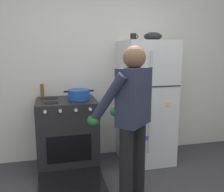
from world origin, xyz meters
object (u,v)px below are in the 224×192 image
at_px(coffee_mug, 133,37).
at_px(pepper_mill, 42,91).
at_px(stove_range, 68,135).
at_px(refrigerator, 146,102).
at_px(red_pot, 79,95).
at_px(person_cook, 131,115).
at_px(mixing_bowl, 153,36).

bearing_deg(coffee_mug, pepper_mill, 172.97).
height_order(stove_range, coffee_mug, coffee_mug).
height_order(refrigerator, red_pot, refrigerator).
bearing_deg(stove_range, person_cook, -60.52).
distance_m(red_pot, coffee_mug, 1.06).
xyz_separation_m(pepper_mill, mixing_bowl, (1.47, -0.20, 0.71)).
relative_size(red_pot, coffee_mug, 3.38).
relative_size(red_pot, mixing_bowl, 1.54).
bearing_deg(red_pot, stove_range, 168.73).
relative_size(refrigerator, red_pot, 4.45).
height_order(person_cook, pepper_mill, person_cook).
bearing_deg(refrigerator, coffee_mug, 164.16).
bearing_deg(coffee_mug, red_pot, -172.46).
distance_m(stove_range, red_pot, 0.57).
bearing_deg(stove_range, mixing_bowl, 0.88).
bearing_deg(coffee_mug, mixing_bowl, -10.99).
bearing_deg(refrigerator, red_pot, -176.95).
height_order(red_pot, pepper_mill, pepper_mill).
distance_m(red_pot, mixing_bowl, 1.26).
relative_size(person_cook, pepper_mill, 8.76).
height_order(person_cook, red_pot, person_cook).
distance_m(stove_range, person_cook, 1.22).
distance_m(refrigerator, mixing_bowl, 0.90).
bearing_deg(pepper_mill, stove_range, -36.02).
bearing_deg(mixing_bowl, refrigerator, -179.78).
distance_m(stove_range, coffee_mug, 1.57).
xyz_separation_m(refrigerator, person_cook, (-0.55, -0.99, 0.11)).
bearing_deg(pepper_mill, red_pot, -28.52).
relative_size(refrigerator, mixing_bowl, 6.87).
bearing_deg(coffee_mug, refrigerator, -15.84).
bearing_deg(red_pot, coffee_mug, 7.54).
bearing_deg(red_pot, mixing_bowl, 2.82).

